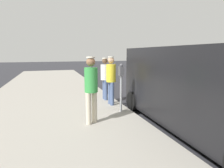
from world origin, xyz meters
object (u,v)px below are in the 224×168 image
object	(u,v)px
pedestrian_in_yellow	(111,77)
parked_van	(202,87)
parking_meter_near	(121,79)
pedestrian_in_green	(91,86)
pedestrian_in_white	(105,76)

from	to	relation	value
pedestrian_in_yellow	parked_van	world-z (taller)	parked_van
parking_meter_near	pedestrian_in_yellow	size ratio (longest dim) A/B	0.88
pedestrian_in_green	pedestrian_in_white	xyz separation A→B (m)	(-1.06, -2.40, -0.06)
parking_meter_near	parked_van	distance (m)	2.29
pedestrian_in_green	parked_van	bearing A→B (deg)	158.90
pedestrian_in_green	pedestrian_in_white	distance (m)	2.62
parking_meter_near	pedestrian_in_white	bearing A→B (deg)	-88.55
pedestrian_in_yellow	parked_van	xyz separation A→B (m)	(-1.55, 2.61, 0.01)
pedestrian_in_white	parked_van	bearing A→B (deg)	114.39
pedestrian_in_green	pedestrian_in_white	bearing A→B (deg)	-113.89
pedestrian_in_yellow	pedestrian_in_white	size ratio (longest dim) A/B	1.04
parking_meter_near	pedestrian_in_yellow	world-z (taller)	pedestrian_in_yellow
pedestrian_in_green	pedestrian_in_white	world-z (taller)	pedestrian_in_green
pedestrian_in_white	parked_van	distance (m)	3.73
pedestrian_in_yellow	parked_van	bearing A→B (deg)	120.66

